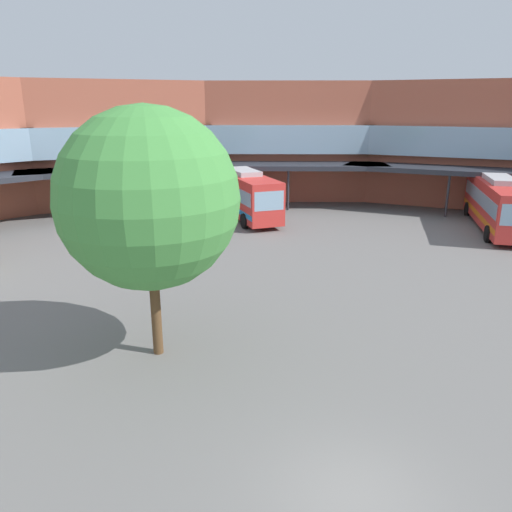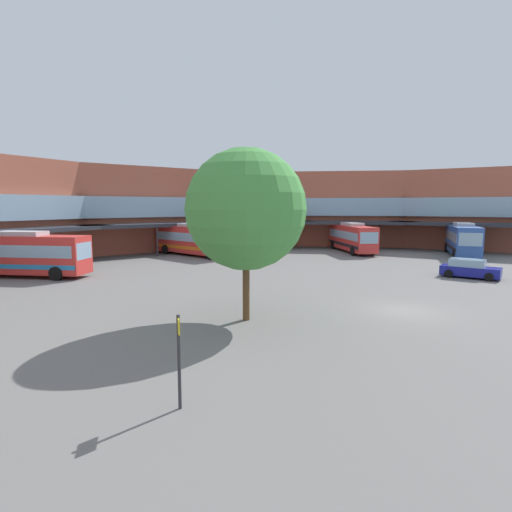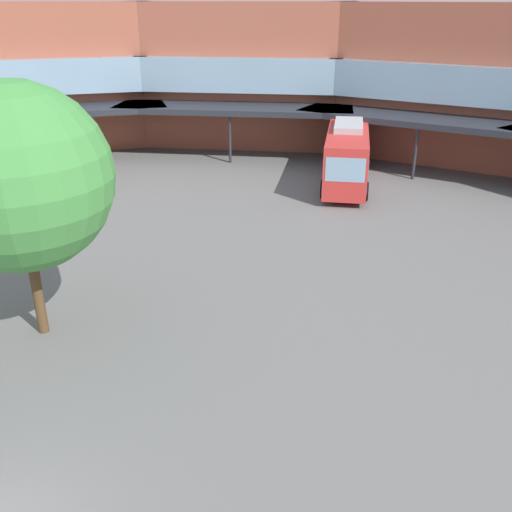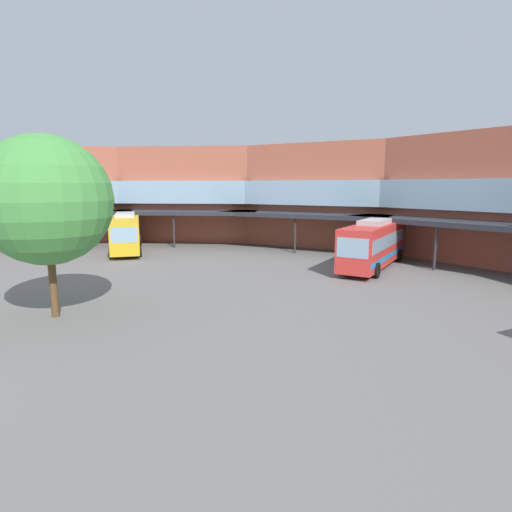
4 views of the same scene
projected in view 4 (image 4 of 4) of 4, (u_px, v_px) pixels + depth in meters
name	position (u px, v px, depth m)	size (l,w,h in m)	color
station_building	(341.00, 204.00, 23.74)	(84.30, 51.66, 10.65)	#AD5942
bus_2	(126.00, 232.00, 40.70)	(11.51, 6.84, 3.76)	gold
bus_3	(374.00, 243.00, 32.42)	(6.24, 11.18, 3.79)	red
plaza_tree	(46.00, 200.00, 19.47)	(6.14, 6.14, 8.77)	brown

